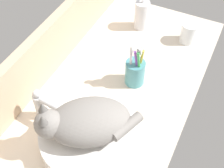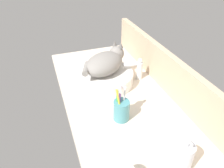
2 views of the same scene
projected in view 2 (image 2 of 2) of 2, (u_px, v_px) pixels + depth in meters
ground_plane at (121, 102)px, 115.99cm from camera, size 129.13×57.53×4.00cm
backsplash_panel at (169, 73)px, 116.32cm from camera, size 129.13×3.60×21.09cm
sink_basin at (105, 78)px, 125.76cm from camera, size 32.67×32.67×7.29cm
cat at (106, 62)px, 121.43cm from camera, size 28.23×30.23×14.00cm
faucet at (138, 68)px, 127.40cm from camera, size 3.99×11.86×13.60cm
soap_dispenser at (183, 158)px, 76.70cm from camera, size 6.55×6.55×16.21cm
toothbrush_cup at (121, 109)px, 99.72cm from camera, size 7.45×7.45×18.72cm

